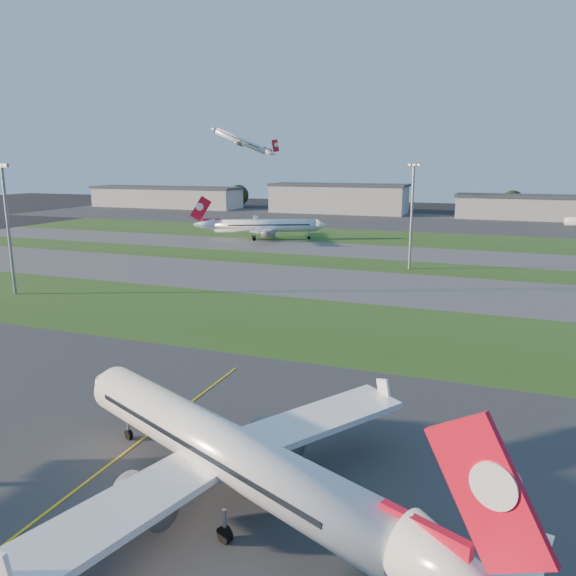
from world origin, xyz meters
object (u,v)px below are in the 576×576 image
at_px(light_mast_west, 8,221).
at_px(light_mast_centre, 412,209).
at_px(airliner_taxiing, 264,226).
at_px(airliner_parked, 224,451).

height_order(light_mast_west, light_mast_centre, same).
relative_size(airliner_taxiing, light_mast_centre, 1.54).
bearing_deg(airliner_taxiing, light_mast_centre, 121.00).
bearing_deg(airliner_parked, light_mast_west, 170.20).
xyz_separation_m(airliner_taxiing, light_mast_centre, (55.15, -37.24, 10.12)).
distance_m(airliner_taxiing, light_mast_centre, 67.31).
bearing_deg(airliner_taxiing, airliner_parked, 87.01).
bearing_deg(airliner_taxiing, light_mast_west, 55.98).
bearing_deg(airliner_parked, light_mast_centre, 115.46).
xyz_separation_m(airliner_parked, airliner_taxiing, (-57.34, 142.04, 0.18)).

